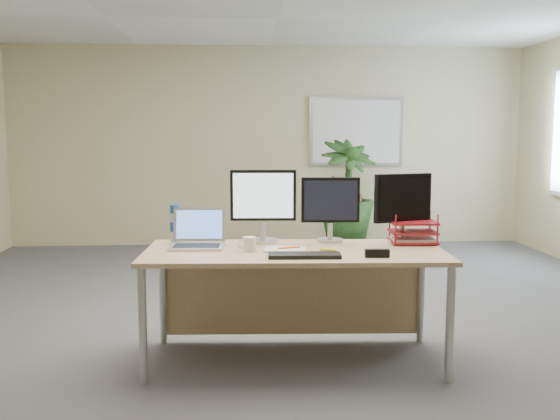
{
  "coord_description": "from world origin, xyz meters",
  "views": [
    {
      "loc": [
        -0.42,
        -4.57,
        1.54
      ],
      "look_at": [
        -0.09,
        0.35,
        0.93
      ],
      "focal_mm": 40.0,
      "sensor_mm": 36.0,
      "label": 1
    }
  ],
  "objects": [
    {
      "name": "stapler",
      "position": [
        0.44,
        -0.78,
        0.79
      ],
      "size": [
        0.15,
        0.05,
        0.05
      ],
      "primitive_type": "cube",
      "rotation": [
        0.0,
        0.0,
        -0.05
      ],
      "color": "black",
      "rests_on": "desk"
    },
    {
      "name": "floor_plant",
      "position": [
        0.96,
        3.3,
        0.75
      ],
      "size": [
        1.1,
        1.1,
        1.5
      ],
      "primitive_type": "imported",
      "rotation": [
        0.0,
        0.0,
        0.39
      ],
      "color": "#163814",
      "rests_on": "floor"
    },
    {
      "name": "desk",
      "position": [
        -0.04,
        -0.4,
        0.6
      ],
      "size": [
        2.03,
        0.93,
        0.76
      ],
      "color": "tan",
      "rests_on": "floor"
    },
    {
      "name": "monitor_left",
      "position": [
        -0.24,
        -0.2,
        1.06
      ],
      "size": [
        0.46,
        0.21,
        0.51
      ],
      "color": "#B6B5BA",
      "rests_on": "desk"
    },
    {
      "name": "whiteboard",
      "position": [
        1.2,
        3.97,
        1.55
      ],
      "size": [
        1.3,
        0.04,
        0.95
      ],
      "color": "silver",
      "rests_on": "back_wall"
    },
    {
      "name": "water_bottle",
      "position": [
        -0.87,
        -0.18,
        0.89
      ],
      "size": [
        0.07,
        0.07,
        0.27
      ],
      "color": "silver",
      "rests_on": "desk"
    },
    {
      "name": "monitor_right",
      "position": [
        0.23,
        -0.21,
        1.03
      ],
      "size": [
        0.41,
        0.19,
        0.46
      ],
      "color": "#B6B5BA",
      "rests_on": "desk"
    },
    {
      "name": "yellow_highlighter",
      "position": [
        0.17,
        -0.55,
        0.77
      ],
      "size": [
        0.11,
        0.05,
        0.01
      ],
      "primitive_type": "cylinder",
      "rotation": [
        0.0,
        1.57,
        -0.32
      ],
      "color": "yellow",
      "rests_on": "desk"
    },
    {
      "name": "laptop",
      "position": [
        -0.7,
        -0.34,
        0.83
      ],
      "size": [
        0.37,
        0.33,
        0.26
      ],
      "color": "silver",
      "rests_on": "desk"
    },
    {
      "name": "orange_pen",
      "position": [
        -0.09,
        -0.51,
        0.78
      ],
      "size": [
        0.15,
        0.04,
        0.01
      ],
      "primitive_type": "cylinder",
      "rotation": [
        0.0,
        1.57,
        0.24
      ],
      "color": "orange",
      "rests_on": "spiral_notebook"
    },
    {
      "name": "monitor_dark",
      "position": [
        0.74,
        -0.28,
        1.04
      ],
      "size": [
        0.43,
        0.2,
        0.49
      ],
      "color": "#B6B5BA",
      "rests_on": "desk"
    },
    {
      "name": "coffee_mug",
      "position": [
        -0.35,
        -0.53,
        0.81
      ],
      "size": [
        0.12,
        0.08,
        0.09
      ],
      "color": "white",
      "rests_on": "desk"
    },
    {
      "name": "keyboard",
      "position": [
        -0.01,
        -0.75,
        0.78
      ],
      "size": [
        0.46,
        0.17,
        0.03
      ],
      "primitive_type": "cube",
      "rotation": [
        0.0,
        0.0,
        -0.05
      ],
      "color": "black",
      "rests_on": "desk"
    },
    {
      "name": "back_wall",
      "position": [
        0.0,
        4.0,
        1.35
      ],
      "size": [
        7.0,
        0.04,
        2.7
      ],
      "primitive_type": "cube",
      "color": "#C4BC8B",
      "rests_on": "floor"
    },
    {
      "name": "spiral_notebook",
      "position": [
        -0.11,
        -0.51,
        0.77
      ],
      "size": [
        0.3,
        0.24,
        0.01
      ],
      "primitive_type": "cube",
      "rotation": [
        0.0,
        0.0,
        -0.15
      ],
      "color": "silver",
      "rests_on": "desk"
    },
    {
      "name": "letter_tray",
      "position": [
        0.8,
        -0.31,
        0.83
      ],
      "size": [
        0.33,
        0.26,
        0.15
      ],
      "color": "maroon",
      "rests_on": "desk"
    },
    {
      "name": "floor",
      "position": [
        0.0,
        0.0,
        0.0
      ],
      "size": [
        8.0,
        8.0,
        0.0
      ],
      "primitive_type": "plane",
      "color": "#4E4D53",
      "rests_on": "ground"
    }
  ]
}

